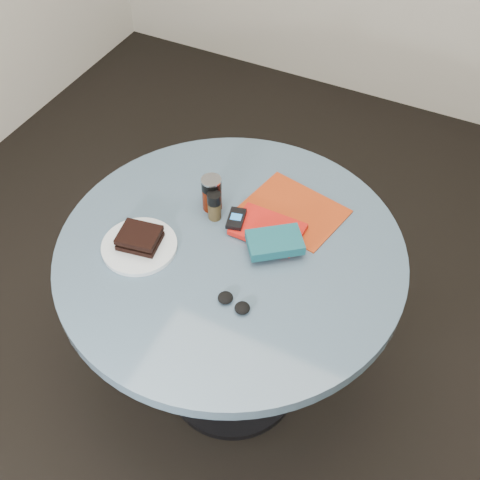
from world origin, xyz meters
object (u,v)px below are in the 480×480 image
at_px(table, 231,284).
at_px(mp3_player, 236,219).
at_px(plate, 139,246).
at_px(sandwich, 140,238).
at_px(pepper_grinder, 214,206).
at_px(novel, 275,242).
at_px(magazine, 294,210).
at_px(red_book, 268,229).
at_px(headphones, 234,303).
at_px(soda_can, 212,193).

distance_m(table, mp3_player, 0.21).
relative_size(plate, sandwich, 1.70).
bearing_deg(pepper_grinder, novel, -11.12).
relative_size(magazine, novel, 1.86).
distance_m(pepper_grinder, red_book, 0.17).
bearing_deg(plate, headphones, -10.27).
bearing_deg(magazine, headphones, -78.66).
xyz_separation_m(magazine, mp3_player, (-0.13, -0.13, 0.03)).
bearing_deg(mp3_player, pepper_grinder, 179.08).
distance_m(soda_can, magazine, 0.25).
distance_m(magazine, red_book, 0.12).
bearing_deg(pepper_grinder, headphones, -53.22).
bearing_deg(plate, table, 25.99).
bearing_deg(mp3_player, soda_can, 159.99).
bearing_deg(headphones, novel, 85.60).
distance_m(table, pepper_grinder, 0.25).
height_order(plate, pepper_grinder, pepper_grinder).
bearing_deg(soda_can, mp3_player, -20.01).
bearing_deg(red_book, mp3_player, -169.65).
relative_size(table, headphones, 9.84).
bearing_deg(pepper_grinder, plate, -123.70).
distance_m(sandwich, novel, 0.38).
distance_m(sandwich, headphones, 0.34).
xyz_separation_m(soda_can, pepper_grinder, (0.03, -0.03, -0.01)).
bearing_deg(magazine, plate, -123.21).
relative_size(soda_can, novel, 0.74).
distance_m(table, soda_can, 0.28).
bearing_deg(table, novel, 22.19).
distance_m(red_book, headphones, 0.28).
bearing_deg(sandwich, novel, 23.66).
bearing_deg(magazine, table, -103.14).
height_order(table, plate, plate).
xyz_separation_m(red_book, novel, (0.05, -0.06, 0.02)).
distance_m(table, red_book, 0.22).
distance_m(magazine, novel, 0.18).
height_order(table, magazine, magazine).
xyz_separation_m(pepper_grinder, mp3_player, (0.07, -0.00, -0.02)).
bearing_deg(pepper_grinder, magazine, 32.96).
height_order(sandwich, pepper_grinder, pepper_grinder).
bearing_deg(red_book, sandwich, -144.40).
xyz_separation_m(magazine, novel, (0.01, -0.17, 0.03)).
height_order(red_book, novel, novel).
bearing_deg(headphones, mp3_player, 115.46).
height_order(red_book, mp3_player, mp3_player).
relative_size(mp3_player, headphones, 0.89).
xyz_separation_m(pepper_grinder, novel, (0.21, -0.04, -0.01)).
xyz_separation_m(table, red_book, (0.07, 0.10, 0.18)).
distance_m(plate, headphones, 0.34).
bearing_deg(table, magazine, 64.79).
relative_size(table, sandwich, 7.89).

